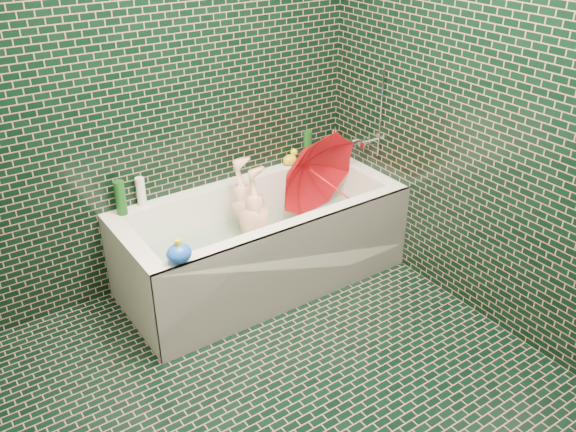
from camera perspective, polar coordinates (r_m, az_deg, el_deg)
floor at (r=3.04m, az=0.89°, el=-17.70°), size 2.80×2.80×0.00m
wall_back at (r=3.46m, az=-12.75°, el=12.19°), size 2.80×0.00×2.80m
wall_right at (r=3.18m, az=20.88°, el=9.53°), size 0.00×2.80×2.80m
bathtub at (r=3.75m, az=-2.34°, el=-3.24°), size 1.70×0.75×0.55m
bath_mat at (r=3.79m, az=-2.47°, el=-3.84°), size 1.35×0.47×0.01m
water at (r=3.71m, az=-2.52°, el=-1.97°), size 1.48×0.53×0.00m
faucet at (r=3.94m, az=7.55°, el=7.36°), size 0.18×0.19×0.55m
child at (r=3.74m, az=-3.00°, el=-1.61°), size 0.98×0.42×0.31m
umbrella at (r=3.79m, az=3.88°, el=3.04°), size 0.72×0.76×0.72m
soap_bottle_a at (r=4.25m, az=4.30°, el=5.91°), size 0.11×0.12×0.24m
soap_bottle_b at (r=4.17m, az=3.47°, el=5.47°), size 0.11×0.11×0.19m
soap_bottle_c at (r=4.22m, az=3.81°, el=5.77°), size 0.13×0.13×0.15m
bottle_right_tall at (r=4.05m, az=1.83°, el=6.47°), size 0.07×0.07×0.22m
bottle_right_pump at (r=4.21m, az=4.35°, el=7.04°), size 0.06×0.06×0.18m
bottle_left_tall at (r=3.53m, az=-15.40°, el=1.66°), size 0.08×0.08×0.20m
bottle_left_short at (r=3.60m, az=-13.59°, el=2.24°), size 0.06×0.06×0.17m
rubber_duck at (r=4.03m, az=0.25°, el=5.42°), size 0.13×0.10×0.10m
bath_toy at (r=3.03m, az=-10.16°, el=-3.45°), size 0.14×0.13×0.13m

